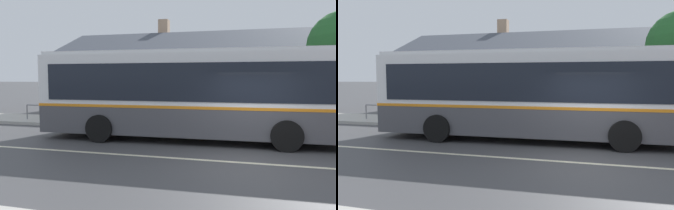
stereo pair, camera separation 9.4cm
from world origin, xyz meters
The scene contains 8 objects.
ground_plane centered at (0.00, 0.00, 0.00)m, with size 300.00×300.00×0.00m, color #424244.
sidewalk_far centered at (0.00, 6.00, 0.07)m, with size 60.00×3.00×0.15m, color #ADAAA3.
lane_divider_stripe centered at (0.00, 0.00, 0.00)m, with size 60.00×0.16×0.01m, color beige.
community_building centered at (0.56, 13.27, 2.02)m, with size 26.53×8.20×6.49m.
transit_bus centered at (-2.40, 2.90, 1.77)m, with size 11.07×2.97×3.29m.
bench_by_building centered at (-7.79, 5.80, 0.57)m, with size 1.67×0.51×0.94m.
bench_down_street centered at (-3.71, 5.30, 0.56)m, with size 1.59×0.51×0.94m.
bike_rack centered at (-11.06, 5.51, 0.68)m, with size 1.16×0.06×0.78m.
Camera 2 is at (0.18, -9.00, 2.32)m, focal length 35.00 mm.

